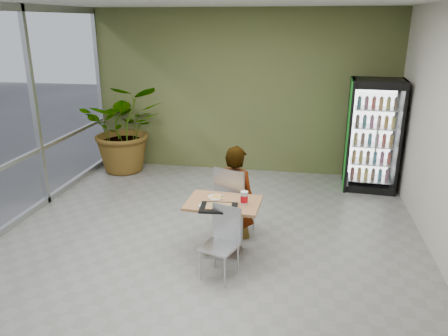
{
  "coord_description": "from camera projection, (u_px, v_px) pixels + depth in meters",
  "views": [
    {
      "loc": [
        1.19,
        -5.07,
        2.95
      ],
      "look_at": [
        0.17,
        0.6,
        1.0
      ],
      "focal_mm": 35.0,
      "sensor_mm": 36.0,
      "label": 1
    }
  ],
  "objects": [
    {
      "name": "room_envelope",
      "position": [
        202.0,
        136.0,
        5.36
      ],
      "size": [
        6.0,
        7.0,
        3.2
      ],
      "primitive_type": null,
      "color": "beige",
      "rests_on": "ground"
    },
    {
      "name": "napkin_stack",
      "position": [
        205.0,
        206.0,
        5.45
      ],
      "size": [
        0.16,
        0.16,
        0.02
      ],
      "primitive_type": "cube",
      "rotation": [
        0.0,
        0.0,
        -0.17
      ],
      "color": "silver",
      "rests_on": "dining_table"
    },
    {
      "name": "ground",
      "position": [
        204.0,
        252.0,
        5.87
      ],
      "size": [
        7.0,
        7.0,
        0.0
      ],
      "primitive_type": "plane",
      "color": "gray",
      "rests_on": "ground"
    },
    {
      "name": "soda_cup",
      "position": [
        244.0,
        198.0,
        5.48
      ],
      "size": [
        0.1,
        0.1,
        0.17
      ],
      "color": "silver",
      "rests_on": "dining_table"
    },
    {
      "name": "seated_woman",
      "position": [
        235.0,
        201.0,
        6.19
      ],
      "size": [
        0.69,
        0.55,
        1.64
      ],
      "primitive_type": "imported",
      "rotation": [
        0.0,
        0.0,
        2.83
      ],
      "color": "black",
      "rests_on": "ground"
    },
    {
      "name": "chair_far",
      "position": [
        232.0,
        196.0,
        6.12
      ],
      "size": [
        0.58,
        0.58,
        1.04
      ],
      "rotation": [
        0.0,
        0.0,
        2.83
      ],
      "color": "#AEB0B3",
      "rests_on": "ground"
    },
    {
      "name": "cafeteria_tray",
      "position": [
        219.0,
        208.0,
        5.37
      ],
      "size": [
        0.48,
        0.37,
        0.03
      ],
      "primitive_type": "cube",
      "rotation": [
        0.0,
        0.0,
        0.08
      ],
      "color": "black",
      "rests_on": "dining_table"
    },
    {
      "name": "dining_table",
      "position": [
        223.0,
        217.0,
        5.66
      ],
      "size": [
        0.96,
        0.7,
        0.75
      ],
      "rotation": [
        0.0,
        0.0,
        -0.05
      ],
      "color": "#AC6D49",
      "rests_on": "ground"
    },
    {
      "name": "beverage_fridge",
      "position": [
        373.0,
        136.0,
        7.81
      ],
      "size": [
        0.96,
        0.76,
        2.0
      ],
      "rotation": [
        0.0,
        0.0,
        -0.07
      ],
      "color": "black",
      "rests_on": "ground"
    },
    {
      "name": "pizza_plate",
      "position": [
        216.0,
        197.0,
        5.7
      ],
      "size": [
        0.26,
        0.2,
        0.03
      ],
      "color": "silver",
      "rests_on": "dining_table"
    },
    {
      "name": "potted_plant",
      "position": [
        125.0,
        128.0,
        8.81
      ],
      "size": [
        1.97,
        1.83,
        1.79
      ],
      "primitive_type": "imported",
      "rotation": [
        0.0,
        0.0,
        0.31
      ],
      "color": "#2A692F",
      "rests_on": "ground"
    },
    {
      "name": "chair_near",
      "position": [
        223.0,
        236.0,
        5.21
      ],
      "size": [
        0.49,
        0.49,
        0.87
      ],
      "rotation": [
        0.0,
        0.0,
        -0.33
      ],
      "color": "#AEB0B3",
      "rests_on": "ground"
    }
  ]
}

